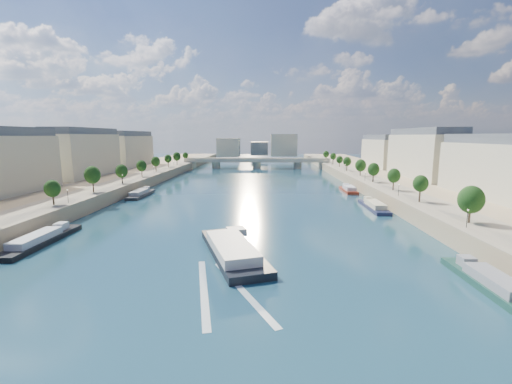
{
  "coord_description": "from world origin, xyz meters",
  "views": [
    {
      "loc": [
        7.92,
        -30.35,
        25.3
      ],
      "look_at": [
        4.03,
        92.94,
        5.0
      ],
      "focal_mm": 24.0,
      "sensor_mm": 36.0,
      "label": 1
    }
  ],
  "objects": [
    {
      "name": "ground",
      "position": [
        0.0,
        100.0,
        0.0
      ],
      "size": [
        700.0,
        700.0,
        0.0
      ],
      "primitive_type": "plane",
      "color": "#0D293A",
      "rests_on": "ground"
    },
    {
      "name": "trees_right",
      "position": [
        55.0,
        110.0,
        10.48
      ],
      "size": [
        4.8,
        268.8,
        8.26
      ],
      "color": "#382B1E",
      "rests_on": "ground"
    },
    {
      "name": "buildings_left",
      "position": [
        -85.0,
        112.0,
        16.45
      ],
      "size": [
        16.0,
        226.0,
        23.2
      ],
      "color": "#C2B795",
      "rests_on": "ground"
    },
    {
      "name": "quay_left",
      "position": [
        -72.0,
        100.0,
        2.5
      ],
      "size": [
        44.0,
        520.0,
        5.0
      ],
      "primitive_type": "cube",
      "color": "#9E8460",
      "rests_on": "ground"
    },
    {
      "name": "lamps_right",
      "position": [
        52.5,
        105.0,
        7.78
      ],
      "size": [
        0.36,
        200.36,
        4.28
      ],
      "color": "black",
      "rests_on": "ground"
    },
    {
      "name": "buildings_right",
      "position": [
        85.0,
        112.0,
        16.45
      ],
      "size": [
        16.0,
        226.0,
        23.2
      ],
      "color": "#C2B795",
      "rests_on": "ground"
    },
    {
      "name": "pave_right",
      "position": [
        57.0,
        100.0,
        5.05
      ],
      "size": [
        14.0,
        520.0,
        0.1
      ],
      "primitive_type": "cube",
      "color": "gray",
      "rests_on": "quay_right"
    },
    {
      "name": "wake",
      "position": [
        0.72,
        22.89,
        0.02
      ],
      "size": [
        16.01,
        25.67,
        0.04
      ],
      "color": "silver",
      "rests_on": "ground"
    },
    {
      "name": "tour_barge",
      "position": [
        0.72,
        39.42,
        1.22
      ],
      "size": [
        18.43,
        31.97,
        4.18
      ],
      "rotation": [
        0.0,
        0.0,
        0.34
      ],
      "color": "black",
      "rests_on": "ground"
    },
    {
      "name": "skyline",
      "position": [
        3.19,
        319.52,
        14.66
      ],
      "size": [
        79.0,
        42.0,
        22.0
      ],
      "color": "#C2B795",
      "rests_on": "ground"
    },
    {
      "name": "bridge",
      "position": [
        0.0,
        237.79,
        5.08
      ],
      "size": [
        112.0,
        12.0,
        8.15
      ],
      "color": "#C1B79E",
      "rests_on": "ground"
    },
    {
      "name": "lamps_left",
      "position": [
        -52.5,
        90.0,
        7.78
      ],
      "size": [
        0.36,
        200.36,
        4.28
      ],
      "color": "black",
      "rests_on": "ground"
    },
    {
      "name": "moored_barges_right",
      "position": [
        45.5,
        52.99,
        0.84
      ],
      "size": [
        5.0,
        159.42,
        3.6
      ],
      "color": "black",
      "rests_on": "ground"
    },
    {
      "name": "trees_left",
      "position": [
        -55.0,
        102.0,
        10.48
      ],
      "size": [
        4.8,
        268.8,
        8.26
      ],
      "color": "#382B1E",
      "rests_on": "ground"
    },
    {
      "name": "moored_barges_left",
      "position": [
        -45.5,
        35.53,
        0.84
      ],
      "size": [
        5.0,
        155.1,
        3.6
      ],
      "color": "#192138",
      "rests_on": "ground"
    },
    {
      "name": "pave_left",
      "position": [
        -57.0,
        100.0,
        5.05
      ],
      "size": [
        14.0,
        520.0,
        0.1
      ],
      "primitive_type": "cube",
      "color": "gray",
      "rests_on": "quay_left"
    },
    {
      "name": "quay_right",
      "position": [
        72.0,
        100.0,
        2.5
      ],
      "size": [
        44.0,
        520.0,
        5.0
      ],
      "primitive_type": "cube",
      "color": "#9E8460",
      "rests_on": "ground"
    }
  ]
}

